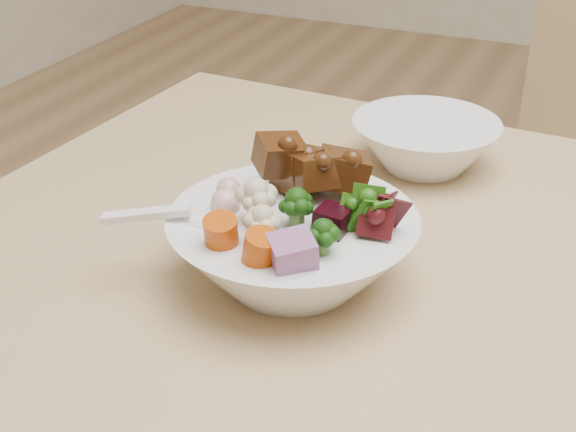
{
  "coord_description": "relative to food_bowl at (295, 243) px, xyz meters",
  "views": [
    {
      "loc": [
        -0.27,
        -0.69,
        1.09
      ],
      "look_at": [
        -0.51,
        -0.14,
        0.76
      ],
      "focal_mm": 50.0,
      "sensor_mm": 36.0,
      "label": 1
    }
  ],
  "objects": [
    {
      "name": "side_bowl",
      "position": [
        0.04,
        0.28,
        -0.01
      ],
      "size": [
        0.17,
        0.17,
        0.06
      ],
      "primitive_type": null,
      "color": "white",
      "rests_on": "dining_table"
    },
    {
      "name": "food_bowl",
      "position": [
        0.0,
        0.0,
        0.0
      ],
      "size": [
        0.22,
        0.22,
        0.12
      ],
      "color": "white",
      "rests_on": "dining_table"
    },
    {
      "name": "soup_spoon",
      "position": [
        -0.08,
        -0.04,
        0.03
      ],
      "size": [
        0.11,
        0.06,
        0.02
      ],
      "rotation": [
        0.0,
        0.0,
        0.34
      ],
      "color": "white",
      "rests_on": "food_bowl"
    }
  ]
}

